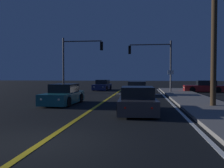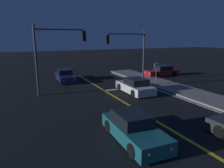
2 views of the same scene
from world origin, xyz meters
The scene contains 10 objects.
lane_line_center centered at (0.00, 10.01, 0.01)m, with size 0.20×34.05×0.01m, color gold.
lane_line_edge_right centered at (4.76, 10.01, 0.01)m, with size 0.16×34.05×0.01m, color white.
stop_bar centered at (2.51, 18.53, 0.01)m, with size 5.01×0.50×0.01m, color white.
car_far_approaching_teal centered at (-2.42, 9.19, 0.58)m, with size 1.94×4.34×1.34m.
car_following_oncoming_navy centered at (-2.37, 24.64, 0.58)m, with size 1.94×4.62×1.34m.
car_mid_block_red centered at (9.74, 22.39, 0.58)m, with size 4.47×1.96×1.34m.
car_lead_oncoming_white centered at (2.29, 16.78, 0.58)m, with size 2.02×4.32×1.34m.
traffic_signal_near_right centered at (4.10, 20.83, 3.84)m, with size 4.70×0.28×5.68m.
traffic_signal_far_left centered at (-4.24, 19.43, 4.02)m, with size 4.46×0.28×5.99m.
street_sign_corner centered at (5.51, 18.03, 1.65)m, with size 0.56×0.09×2.45m.
Camera 2 is at (-7.32, 1.17, 4.94)m, focal length 33.00 mm.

